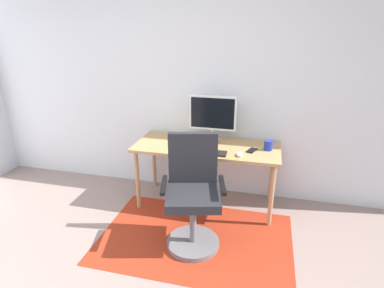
{
  "coord_description": "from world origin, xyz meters",
  "views": [
    {
      "loc": [
        0.84,
        -1.22,
        1.91
      ],
      "look_at": [
        0.16,
        1.56,
        0.8
      ],
      "focal_mm": 29.21,
      "sensor_mm": 36.0,
      "label": 1
    }
  ],
  "objects": [
    {
      "name": "area_rug",
      "position": [
        0.29,
        1.17,
        0.0
      ],
      "size": [
        1.79,
        1.18,
        0.01
      ],
      "primitive_type": "cube",
      "color": "maroon",
      "rests_on": "ground"
    },
    {
      "name": "cell_phone",
      "position": [
        0.74,
        1.77,
        0.71
      ],
      "size": [
        0.11,
        0.15,
        0.01
      ],
      "primitive_type": "cube",
      "rotation": [
        0.0,
        0.0,
        -0.36
      ],
      "color": "black",
      "rests_on": "desk"
    },
    {
      "name": "monitor",
      "position": [
        0.29,
        1.99,
        1.0
      ],
      "size": [
        0.51,
        0.18,
        0.5
      ],
      "color": "#B2B2B7",
      "rests_on": "desk"
    },
    {
      "name": "desk",
      "position": [
        0.26,
        1.81,
        0.63
      ],
      "size": [
        1.53,
        0.64,
        0.7
      ],
      "color": "tan",
      "rests_on": "ground"
    },
    {
      "name": "keyboard",
      "position": [
        0.29,
        1.6,
        0.71
      ],
      "size": [
        0.43,
        0.13,
        0.02
      ],
      "primitive_type": "cube",
      "color": "black",
      "rests_on": "desk"
    },
    {
      "name": "office_chair",
      "position": [
        0.28,
        1.12,
        0.46
      ],
      "size": [
        0.6,
        0.56,
        1.03
      ],
      "rotation": [
        0.0,
        0.0,
        0.24
      ],
      "color": "slate",
      "rests_on": "ground"
    },
    {
      "name": "computer_mouse",
      "position": [
        0.63,
        1.62,
        0.72
      ],
      "size": [
        0.06,
        0.1,
        0.03
      ],
      "primitive_type": "ellipsoid",
      "color": "white",
      "rests_on": "desk"
    },
    {
      "name": "coffee_cup",
      "position": [
        0.9,
        1.84,
        0.75
      ],
      "size": [
        0.09,
        0.09,
        0.1
      ],
      "primitive_type": "cylinder",
      "color": "#1E2F9E",
      "rests_on": "desk"
    },
    {
      "name": "wall_back",
      "position": [
        0.0,
        2.2,
        1.3
      ],
      "size": [
        6.0,
        0.1,
        2.6
      ],
      "primitive_type": "cube",
      "color": "silver",
      "rests_on": "ground"
    }
  ]
}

